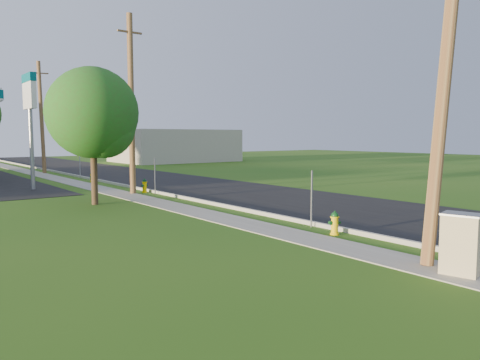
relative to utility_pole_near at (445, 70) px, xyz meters
name	(u,v)px	position (x,y,z in m)	size (l,w,h in m)	color
ground_plane	(415,251)	(0.60, 1.00, -4.80)	(140.00, 140.00, 0.00)	#224F12
road	(286,199)	(5.10, 11.00, -4.79)	(8.00, 120.00, 0.02)	black
curb	(222,205)	(1.10, 11.00, -4.73)	(0.15, 120.00, 0.15)	#A8A69B
sidewalk	(189,210)	(-0.65, 11.00, -4.79)	(1.50, 120.00, 0.03)	gray
utility_pole_near	(445,70)	(0.00, 0.00, 0.00)	(1.40, 0.32, 9.48)	brown
utility_pole_mid	(131,104)	(0.00, 18.00, 0.15)	(1.40, 0.32, 9.80)	brown
utility_pole_far	(41,117)	(0.00, 36.00, 0.00)	(1.40, 0.32, 9.50)	brown
sign_post_near	(312,199)	(0.85, 5.20, -3.80)	(0.05, 0.04, 2.00)	gray
sign_post_mid	(155,176)	(0.85, 17.00, -3.80)	(0.05, 0.04, 2.00)	gray
sign_post_far	(80,165)	(0.85, 29.20, -3.80)	(0.05, 0.04, 2.00)	gray
price_pylon	(30,98)	(-3.90, 23.50, 0.63)	(0.34, 2.04, 6.85)	gray
distant_building	(175,146)	(18.60, 46.00, -2.80)	(14.00, 10.00, 4.00)	#A0998B
tree_verge	(95,116)	(-3.10, 15.16, -0.70)	(4.20, 4.20, 6.37)	#3A2A1B
hydrant_near	(335,223)	(0.51, 3.84, -4.42)	(0.40, 0.36, 0.78)	yellow
hydrant_mid	(145,186)	(0.71, 18.01, -4.40)	(0.42, 0.38, 0.81)	#F9D500
hydrant_far	(92,177)	(0.66, 26.20, -4.47)	(0.35, 0.31, 0.67)	gold
utility_cabinet	(461,244)	(-0.60, -0.89, -4.08)	(0.82, 0.97, 1.44)	tan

